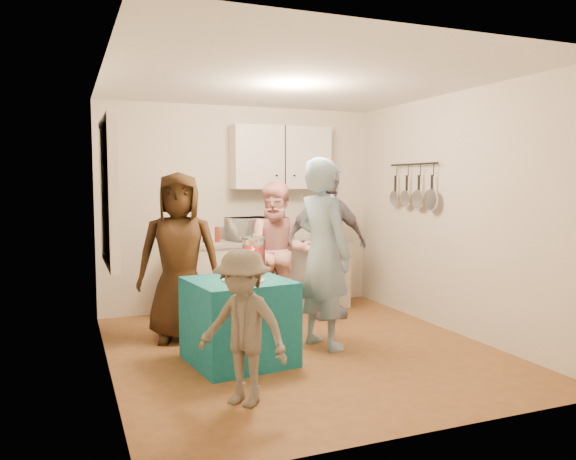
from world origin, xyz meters
name	(u,v)px	position (x,y,z in m)	size (l,w,h in m)	color
floor	(301,349)	(0.00, 0.00, 0.00)	(4.00, 4.00, 0.00)	brown
ceiling	(302,80)	(0.00, 0.00, 2.60)	(4.00, 4.00, 0.00)	white
back_wall	(241,208)	(0.00, 2.00, 1.30)	(3.60, 3.60, 0.00)	silver
left_wall	(106,223)	(-1.80, 0.00, 1.30)	(4.00, 4.00, 0.00)	silver
right_wall	(454,213)	(1.80, 0.00, 1.30)	(4.00, 4.00, 0.00)	silver
window_night	(106,192)	(-1.77, 0.30, 1.55)	(0.04, 1.00, 1.20)	black
counter	(263,277)	(0.20, 1.70, 0.43)	(2.20, 0.58, 0.86)	white
countertop	(263,242)	(0.20, 1.70, 0.89)	(2.24, 0.62, 0.05)	beige
upper_cabinet	(281,158)	(0.50, 1.85, 1.95)	(1.30, 0.30, 0.80)	white
pot_rack	(411,185)	(1.72, 0.70, 1.60)	(0.12, 1.00, 0.60)	black
microwave	(249,229)	(0.01, 1.70, 1.05)	(0.52, 0.35, 0.29)	white
party_table	(239,321)	(-0.68, -0.14, 0.38)	(0.85, 0.85, 0.76)	#126A7A
donut_cake	(243,271)	(-0.66, -0.22, 0.85)	(0.38, 0.38, 0.18)	#381C0C
punch_jar	(254,257)	(-0.45, 0.09, 0.93)	(0.22, 0.22, 0.34)	red
man_birthday	(323,253)	(0.24, 0.01, 0.94)	(0.69, 0.45, 1.88)	#8EB0CF
woman_back_left	(179,257)	(-1.04, 0.79, 0.87)	(0.85, 0.56, 1.74)	#533417
woman_back_center	(279,253)	(0.18, 1.06, 0.82)	(0.80, 0.62, 1.64)	pink
woman_back_right	(326,243)	(0.80, 1.12, 0.90)	(1.05, 0.44, 1.80)	black
child_near_left	(243,327)	(-0.93, -1.09, 0.58)	(0.75, 0.43, 1.16)	#5C5449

